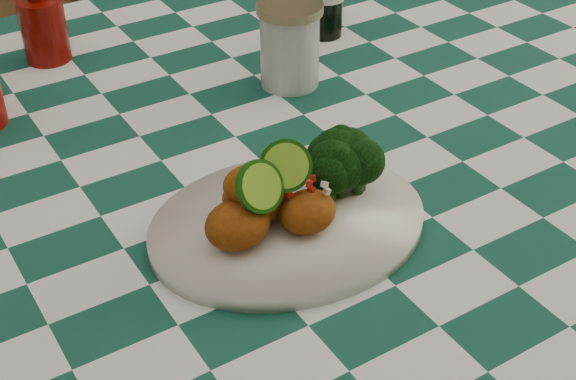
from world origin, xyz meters
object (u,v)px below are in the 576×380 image
dining_table (186,379)px  mason_jar (290,45)px  wooden_chair_right (183,94)px  fried_chicken_pile (273,192)px  plate (288,225)px  ketchup_bottle (41,15)px

dining_table → mason_jar: 0.52m
wooden_chair_right → fried_chicken_pile: bearing=-96.1°
plate → ketchup_bottle: 0.54m
dining_table → mason_jar: bearing=19.4°
mason_jar → ketchup_bottle: bearing=136.0°
dining_table → fried_chicken_pile: (0.04, -0.20, 0.45)m
mason_jar → fried_chicken_pile: bearing=-125.0°
dining_table → wooden_chair_right: wooden_chair_right is taller
ketchup_bottle → wooden_chair_right: ketchup_bottle is taller
plate → mason_jar: size_ratio=2.55×
plate → wooden_chair_right: wooden_chair_right is taller
plate → wooden_chair_right: (0.29, 0.91, -0.36)m
ketchup_bottle → mason_jar: ketchup_bottle is taller
dining_table → ketchup_bottle: 0.57m
ketchup_bottle → wooden_chair_right: size_ratio=0.16×
plate → mason_jar: mason_jar is taller
ketchup_bottle → wooden_chair_right: (0.37, 0.38, -0.42)m
fried_chicken_pile → ketchup_bottle: size_ratio=0.93×
wooden_chair_right → dining_table: bearing=-103.4°
fried_chicken_pile → ketchup_bottle: (-0.07, 0.53, 0.01)m
dining_table → plate: bearing=-73.7°
ketchup_bottle → mason_jar: (0.26, -0.25, -0.01)m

